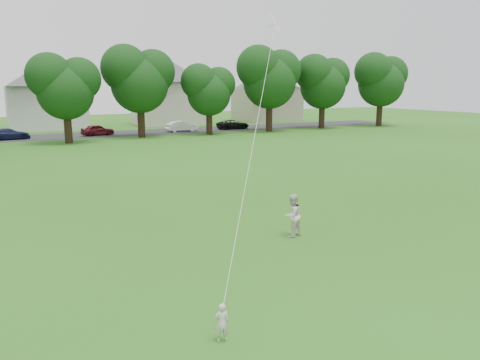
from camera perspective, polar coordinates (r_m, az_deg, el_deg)
ground at (r=13.88m, az=1.46°, el=-11.07°), size 160.00×160.00×0.00m
street at (r=53.79m, az=-21.20°, el=4.98°), size 90.00×7.00×0.01m
toddler at (r=10.27m, az=-2.24°, el=-16.96°), size 0.34×0.26×0.86m
older_boy at (r=16.80m, az=6.39°, el=-4.32°), size 0.90×0.79×1.55m
kite at (r=14.58m, az=2.11°, el=7.14°), size 3.83×4.86×13.29m
tree_row at (r=49.04m, az=-13.81°, el=11.97°), size 83.41×8.59×10.18m
parked_cars at (r=52.43m, az=-25.21°, el=5.19°), size 53.69×2.32×1.27m
house_row at (r=63.56m, az=-21.95°, el=10.39°), size 76.59×13.00×10.58m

